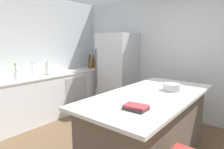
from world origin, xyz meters
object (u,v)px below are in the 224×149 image
Objects in this scene: refrigerator at (118,72)px; wine_bottle at (90,63)px; sink_faucet at (33,69)px; whiskey_bottle at (93,63)px; paper_towel_roll at (48,68)px; mixing_bowl at (172,87)px; cookbook_stack at (136,107)px; vinegar_bottle at (91,63)px; flower_vase at (16,74)px; syrup_bottle at (96,63)px; kitchen_island at (150,126)px.

wine_bottle is at bearing -178.11° from refrigerator.
sink_faucet is 0.93× the size of whiskey_bottle.
paper_towel_roll reaches higher than mixing_bowl.
wine_bottle is 1.42× the size of mixing_bowl.
vinegar_bottle is at bearing 143.57° from cookbook_stack.
wine_bottle is (-0.91, -0.03, 0.16)m from refrigerator.
mixing_bowl is at bearing -30.19° from refrigerator.
vinegar_bottle is (0.13, 1.50, -0.02)m from sink_faucet.
flower_vase is at bearing -158.57° from mixing_bowl.
refrigerator reaches higher than paper_towel_roll.
syrup_bottle reaches higher than cookbook_stack.
whiskey_bottle is 0.11m from wine_bottle.
sink_faucet is 0.85× the size of wine_bottle.
wine_bottle reaches higher than flower_vase.
paper_towel_roll is at bearing -122.07° from refrigerator.
flower_vase is at bearing -87.46° from wine_bottle.
vinegar_bottle is at bearing -72.05° from syrup_bottle.
paper_towel_roll is at bearing 90.74° from flower_vase.
paper_towel_roll is at bearing 165.89° from cookbook_stack.
wine_bottle reaches higher than syrup_bottle.
sink_faucet is (-0.90, -1.63, 0.18)m from refrigerator.
cookbook_stack is (0.16, -0.64, 0.49)m from kitchen_island.
refrigerator is 1.87m from sink_faucet.
flower_vase and whiskey_bottle have the same top height.
syrup_bottle reaches higher than kitchen_island.
vinegar_bottle reaches higher than flower_vase.
vinegar_bottle is (-0.77, -0.13, 0.16)m from refrigerator.
flower_vase reaches higher than syrup_bottle.
refrigerator is at bearing 57.93° from paper_towel_roll.
sink_faucet reaches higher than kitchen_island.
flower_vase is at bearing -79.24° from sink_faucet.
vinegar_bottle is at bearing 88.14° from flower_vase.
flower_vase is 1.98m from wine_bottle.
wine_bottle is at bearing 143.68° from cookbook_stack.
syrup_bottle is 0.20m from wine_bottle.
sink_faucet is 1.51m from vinegar_bottle.
kitchen_island is 7.08× the size of syrup_bottle.
flower_vase is 2.17m from syrup_bottle.
cookbook_stack is at bearing -36.43° from vinegar_bottle.
refrigerator is at bearing 149.81° from mixing_bowl.
vinegar_bottle reaches higher than syrup_bottle.
flower_vase reaches higher than paper_towel_roll.
flower_vase is 2.74m from mixing_bowl.
mixing_bowl is at bearing 90.88° from cookbook_stack.
vinegar_bottle is 1.33× the size of cookbook_stack.
vinegar_bottle is 1.35× the size of mixing_bowl.
refrigerator reaches higher than kitchen_island.
whiskey_bottle is 1.28× the size of cookbook_stack.
paper_towel_roll is 1.24× the size of cookbook_stack.
kitchen_island is 2.57m from sink_faucet.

